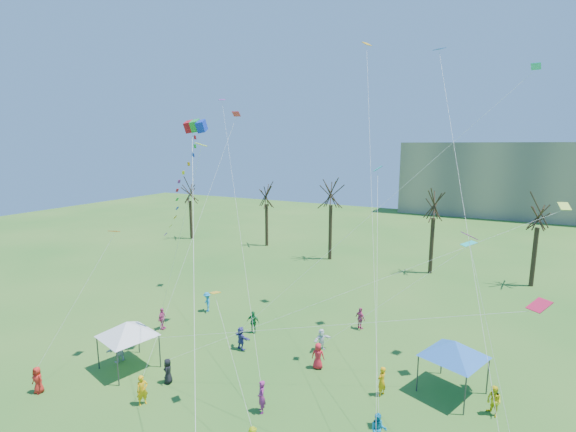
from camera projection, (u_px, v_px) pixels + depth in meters
The scene contains 7 objects.
distant_building at pixel (562, 181), 78.48m from camera, with size 60.00×14.00×15.00m, color gray.
bare_tree_row at pixel (432, 209), 45.81m from camera, with size 72.07×9.21×10.96m.
big_box_kite at pixel (184, 189), 25.43m from camera, with size 5.74×6.92×20.38m.
canopy_tent_white at pixel (127, 329), 25.89m from camera, with size 4.18×4.18×3.24m.
canopy_tent_blue at pixel (454, 349), 23.26m from camera, with size 4.07×4.07×3.29m.
festival_crowd at pixel (273, 369), 24.63m from camera, with size 25.69×17.54×1.83m.
small_kites_aloft at pixel (346, 171), 25.26m from camera, with size 27.73×19.22×32.81m.
Camera 1 is at (9.90, -12.35, 14.45)m, focal length 25.00 mm.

